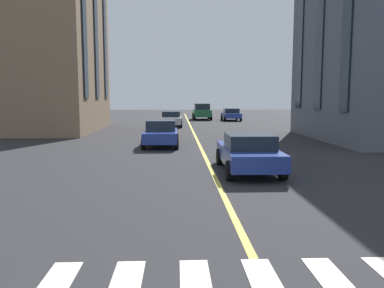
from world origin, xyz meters
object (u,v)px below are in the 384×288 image
(car_silver_oncoming, at_px, (171,119))
(car_green_trailing, at_px, (202,111))
(car_blue_parked_b, at_px, (161,133))
(car_blue_far, at_px, (249,152))
(car_blue_mid, at_px, (231,114))

(car_silver_oncoming, xyz_separation_m, car_green_trailing, (10.82, -3.47, 0.27))
(car_blue_parked_b, bearing_deg, car_blue_far, -155.51)
(car_blue_far, relative_size, car_blue_mid, 1.00)
(car_blue_mid, height_order, car_blue_parked_b, car_blue_parked_b)
(car_blue_mid, distance_m, car_blue_parked_b, 23.95)
(car_silver_oncoming, distance_m, car_blue_parked_b, 14.07)
(car_silver_oncoming, relative_size, car_green_trailing, 0.94)
(car_green_trailing, bearing_deg, car_blue_far, 179.25)
(car_silver_oncoming, height_order, car_green_trailing, car_green_trailing)
(car_blue_far, bearing_deg, car_silver_oncoming, 8.04)
(car_silver_oncoming, bearing_deg, car_green_trailing, -17.76)
(car_blue_parked_b, bearing_deg, car_green_trailing, -8.73)
(car_blue_far, distance_m, car_blue_parked_b, 8.19)
(car_blue_parked_b, bearing_deg, car_blue_mid, -17.02)
(car_blue_far, xyz_separation_m, car_silver_oncoming, (21.52, 3.04, 0.00))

